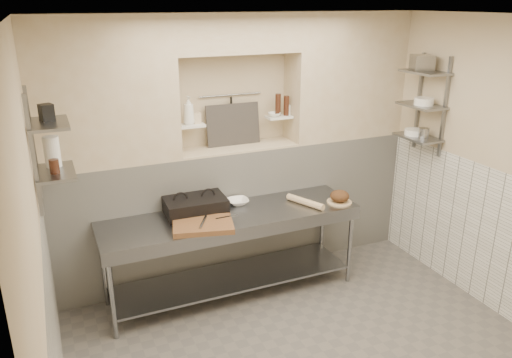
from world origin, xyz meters
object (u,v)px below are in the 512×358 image
panini_press (195,205)px  cutting_board (203,225)px  rolling_pin (305,202)px  mixing_bowl (238,202)px  bottle_soap (189,110)px  bowl_alcove (274,115)px  bread_loaf (340,196)px  jug_left (52,152)px  prep_table (232,238)px

panini_press → cutting_board: 0.38m
cutting_board → rolling_pin: rolling_pin is taller
cutting_board → mixing_bowl: (0.51, 0.41, 0.00)m
cutting_board → bottle_soap: 1.20m
panini_press → rolling_pin: 1.14m
panini_press → cutting_board: size_ratio=1.10×
cutting_board → bowl_alcove: bowl_alcove is taller
bottle_soap → rolling_pin: bearing=-32.0°
mixing_bowl → bread_loaf: size_ratio=1.09×
jug_left → prep_table: bearing=0.4°
prep_table → bowl_alcove: bowl_alcove is taller
prep_table → mixing_bowl: mixing_bowl is taller
panini_press → jug_left: (-1.24, -0.21, 0.76)m
bottle_soap → bowl_alcove: bottle_soap is taller
bread_loaf → prep_table: bearing=172.3°
mixing_bowl → bread_loaf: (0.99, -0.39, 0.05)m
panini_press → bottle_soap: (0.09, 0.37, 0.88)m
prep_table → jug_left: size_ratio=10.27×
mixing_bowl → rolling_pin: 0.70m
prep_table → cutting_board: bearing=-153.5°
bottle_soap → jug_left: size_ratio=1.14×
mixing_bowl → cutting_board: bearing=-141.5°
prep_table → bottle_soap: (-0.23, 0.57, 1.21)m
bowl_alcove → mixing_bowl: bearing=-150.0°
cutting_board → bottle_soap: size_ratio=1.93×
bottle_soap → bowl_alcove: size_ratio=2.07×
prep_table → cutting_board: size_ratio=4.67×
prep_table → cutting_board: cutting_board is taller
mixing_bowl → rolling_pin: rolling_pin is taller
jug_left → panini_press: bearing=9.6°
cutting_board → rolling_pin: (1.14, 0.11, 0.01)m
panini_press → jug_left: size_ratio=2.42×
panini_press → bread_loaf: bearing=-11.5°
prep_table → bread_loaf: bearing=-7.7°
panini_press → cutting_board: panini_press is taller
bread_loaf → bowl_alcove: size_ratio=1.44×
rolling_pin → bottle_soap: bearing=148.0°
cutting_board → bread_loaf: bread_loaf is taller
cutting_board → jug_left: 1.46m
mixing_bowl → bowl_alcove: bearing=30.0°
bowl_alcove → panini_press: bearing=-160.9°
panini_press → mixing_bowl: bearing=6.1°
prep_table → bread_loaf: (1.15, -0.16, 0.33)m
cutting_board → rolling_pin: bearing=5.3°
prep_table → mixing_bowl: bearing=55.5°
bottle_soap → prep_table: bearing=-67.9°
bread_loaf → bottle_soap: bearing=152.3°
panini_press → rolling_pin: bearing=-11.6°
bottle_soap → bowl_alcove: 0.96m
panini_press → cutting_board: (-0.03, -0.37, -0.06)m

